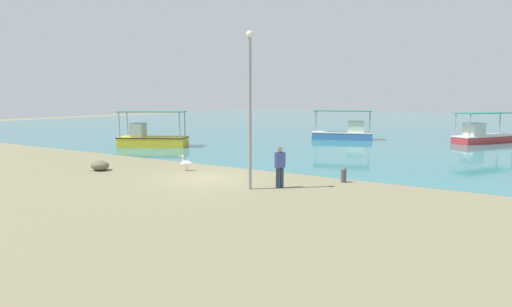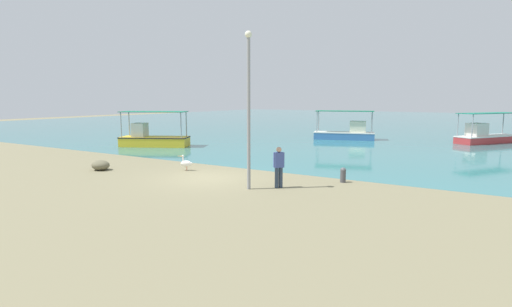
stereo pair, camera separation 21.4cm
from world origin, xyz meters
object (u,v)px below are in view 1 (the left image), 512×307
pelican (186,163)px  fisherman_standing (280,166)px  net_pile (100,165)px  lamp_post (250,103)px  fishing_boat_near_left (345,132)px  fishing_boat_far_left (483,135)px  mooring_bollard (344,174)px  fishing_boat_near_right (151,138)px

pelican → fisherman_standing: size_ratio=0.47×
fisherman_standing → net_pile: size_ratio=1.74×
lamp_post → net_pile: (-8.74, -0.31, -3.22)m
lamp_post → net_pile: lamp_post is taller
fishing_boat_near_left → pelican: (-2.06, -18.90, -0.25)m
fishing_boat_far_left → mooring_bollard: size_ratio=8.79×
fisherman_standing → fishing_boat_near_left: bearing=100.8°
lamp_post → fishing_boat_far_left: bearing=72.1°
fishing_boat_near_right → lamp_post: 16.36m
fishing_boat_far_left → mooring_bollard: bearing=-103.3°
fishing_boat_near_right → lamp_post: lamp_post is taller
fishing_boat_near_left → fishing_boat_far_left: bearing=16.4°
pelican → fisherman_standing: 5.96m
pelican → mooring_bollard: (7.75, 1.36, -0.02)m
pelican → net_pile: pelican is taller
fishing_boat_near_left → pelican: size_ratio=6.78×
mooring_bollard → net_pile: 12.10m
fishing_boat_near_right → fisherman_standing: bearing=-26.9°
fishing_boat_near_left → fishing_boat_near_right: 16.57m
fisherman_standing → pelican: bearing=170.0°
fishing_boat_near_right → net_pile: fishing_boat_near_right is taller
fishing_boat_far_left → fishing_boat_near_right: 26.55m
fishing_boat_near_left → fishing_boat_near_right: bearing=-131.3°
fishing_boat_far_left → mooring_bollard: (-4.88, -20.65, -0.26)m
lamp_post → fisherman_standing: lamp_post is taller
fishing_boat_near_left → net_pile: 21.86m
fishing_boat_far_left → fishing_boat_near_left: size_ratio=1.07×
fishing_boat_near_right → mooring_bollard: 17.40m
fishing_boat_far_left → pelican: 25.38m
fishing_boat_near_left → lamp_post: size_ratio=0.87×
fishing_boat_near_right → mooring_bollard: size_ratio=8.08×
pelican → fishing_boat_near_right: bearing=144.0°
fisherman_standing → net_pile: (-9.67, -1.13, -0.65)m
fishing_boat_near_right → pelican: bearing=-36.0°
pelican → lamp_post: 6.10m
lamp_post → fishing_boat_near_left: bearing=97.9°
fishing_boat_near_left → fisherman_standing: 20.28m
fishing_boat_far_left → fisherman_standing: (-6.78, -23.04, 0.30)m
mooring_bollard → pelican: bearing=-170.0°
pelican → lamp_post: size_ratio=0.13×
pelican → net_pile: 4.39m
fishing_boat_far_left → fishing_boat_near_left: bearing=-163.6°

